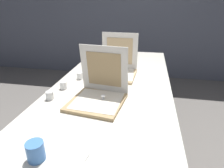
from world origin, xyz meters
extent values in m
cube|color=slate|center=(0.00, 2.84, 1.30)|extent=(10.00, 0.10, 2.60)
cube|color=silver|center=(0.00, 0.62, 0.72)|extent=(0.96, 2.27, 0.03)
cylinder|color=#38383D|center=(-0.41, 1.69, 0.35)|extent=(0.04, 0.04, 0.71)
cylinder|color=#38383D|center=(0.41, 1.69, 0.35)|extent=(0.04, 0.04, 0.71)
cube|color=tan|center=(-0.05, 0.24, 0.75)|extent=(0.39, 0.39, 0.02)
cube|color=silver|center=(-0.04, 0.25, 0.76)|extent=(0.34, 0.34, 0.00)
cube|color=white|center=(-0.03, 0.39, 0.94)|extent=(0.35, 0.09, 0.35)
cube|color=tan|center=(-0.03, 0.39, 0.94)|extent=(0.25, 0.06, 0.25)
cylinder|color=white|center=(-0.01, 0.26, 0.79)|extent=(0.03, 0.03, 0.00)
cylinder|color=white|center=(0.00, 0.26, 0.78)|extent=(0.01, 0.01, 0.03)
cylinder|color=white|center=(-0.01, 0.27, 0.78)|extent=(0.01, 0.01, 0.03)
cylinder|color=white|center=(-0.01, 0.26, 0.78)|extent=(0.01, 0.01, 0.03)
cube|color=tan|center=(-0.01, 0.78, 0.75)|extent=(0.37, 0.37, 0.02)
cube|color=silver|center=(0.00, 0.78, 0.76)|extent=(0.33, 0.33, 0.00)
cube|color=white|center=(0.00, 0.96, 0.94)|extent=(0.35, 0.02, 0.35)
cube|color=tan|center=(0.00, 0.95, 0.94)|extent=(0.25, 0.02, 0.25)
cylinder|color=white|center=(-0.04, 0.75, 0.79)|extent=(0.03, 0.03, 0.00)
cylinder|color=white|center=(-0.03, 0.75, 0.78)|extent=(0.00, 0.00, 0.03)
cylinder|color=white|center=(-0.04, 0.76, 0.78)|extent=(0.01, 0.00, 0.03)
cylinder|color=white|center=(-0.04, 0.75, 0.78)|extent=(0.01, 0.00, 0.03)
cylinder|color=white|center=(-0.26, 1.01, 0.77)|extent=(0.05, 0.05, 0.06)
cylinder|color=white|center=(-0.31, 0.65, 0.77)|extent=(0.05, 0.05, 0.06)
cylinder|color=white|center=(-0.39, 0.24, 0.77)|extent=(0.05, 0.05, 0.06)
cylinder|color=white|center=(-0.37, 0.43, 0.77)|extent=(0.05, 0.05, 0.06)
cylinder|color=#477FCC|center=(-0.18, -0.30, 0.78)|extent=(0.08, 0.08, 0.09)
cube|color=white|center=(-0.04, -0.28, 0.74)|extent=(0.18, 0.18, 0.00)
cube|color=white|center=(-0.04, -0.29, 0.74)|extent=(0.17, 0.17, 0.00)
cube|color=white|center=(-0.03, -0.29, 0.75)|extent=(0.13, 0.13, 0.00)
camera|label=1|loc=(0.27, -0.88, 1.39)|focal=30.92mm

